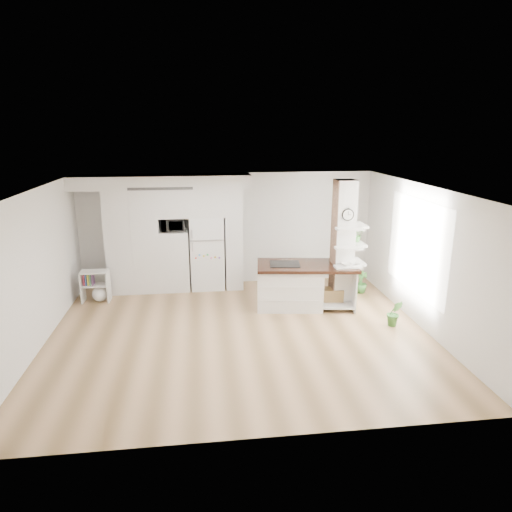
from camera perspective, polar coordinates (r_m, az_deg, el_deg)
The scene contains 14 objects.
floor at distance 8.65m, azimuth -2.04°, elevation -9.68°, with size 7.00×6.00×0.01m, color tan.
room at distance 8.03m, azimuth -2.16°, elevation 2.36°, with size 7.04×6.04×2.72m.
cabinet_wall at distance 10.71m, azimuth -11.17°, elevation 3.55°, with size 4.00×0.71×2.70m.
refrigerator at distance 10.85m, azimuth -6.12°, elevation 0.48°, with size 0.78×0.69×1.75m.
column at distance 9.71m, azimuth 11.38°, elevation 1.36°, with size 0.69×0.90×2.70m.
window at distance 9.35m, azimuth 19.45°, elevation 1.14°, with size 2.40×2.40×0.00m, color white.
pendant_light at distance 8.43m, azimuth 9.35°, elevation 4.65°, with size 0.12×0.12×0.10m, color white.
kitchen_island at distance 9.78m, azimuth 4.91°, elevation -3.57°, with size 2.20×1.26×1.51m.
bookshelf at distance 10.66m, azimuth -19.26°, elevation -3.81°, with size 0.60×0.36×0.70m.
floor_plant_a at distance 9.26m, azimuth 16.93°, elevation -6.83°, with size 0.29×0.24×0.53m, color #3D8133.
floor_plant_b at distance 10.90m, azimuth 12.96°, elevation -3.17°, with size 0.29×0.29×0.51m, color #3D8133.
microwave at distance 10.65m, azimuth -10.27°, elevation 3.87°, with size 0.54×0.37×0.30m, color #2D2D2D.
shelf_plant at distance 9.91m, azimuth 12.52°, elevation 2.61°, with size 0.27×0.23×0.30m, color #3D8133.
decor_bowl at distance 9.57m, azimuth 11.26°, elevation -1.03°, with size 0.22×0.22×0.05m, color white.
Camera 1 is at (-0.67, -7.79, 3.71)m, focal length 32.00 mm.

